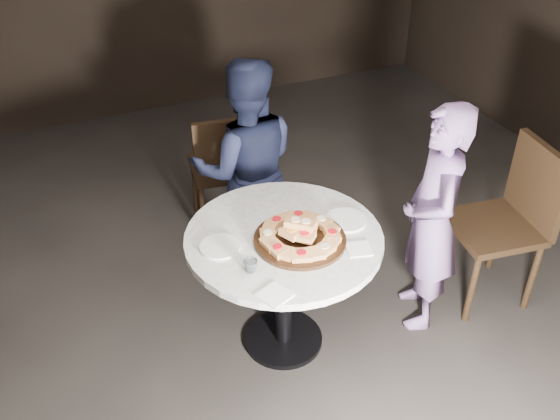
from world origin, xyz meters
The scene contains 13 objects.
floor centered at (0.00, 0.00, 0.00)m, with size 7.00×7.00×0.00m, color black.
table centered at (-0.04, 0.11, 0.64)m, with size 1.19×1.19×0.78m.
serving_board centered at (0.02, 0.03, 0.79)m, with size 0.48×0.48×0.02m, color black.
focaccia_pile centered at (0.02, 0.03, 0.84)m, with size 0.43×0.42×0.11m.
plate_left centered at (-0.38, 0.14, 0.79)m, with size 0.21×0.21×0.01m, color white.
plate_right centered at (0.32, 0.09, 0.79)m, with size 0.22×0.22×0.01m, color white.
water_glass centered at (-0.30, -0.09, 0.82)m, with size 0.07×0.07×0.06m, color silver.
napkin_near centered at (-0.26, -0.30, 0.79)m, with size 0.13×0.13×0.01m, color white.
napkin_far centered at (0.26, -0.15, 0.79)m, with size 0.12×0.12×0.01m, color white.
chair_far centered at (0.04, 1.29, 0.55)m, with size 0.51×0.52×0.95m.
chair_right centered at (1.40, -0.02, 0.60)m, with size 0.57×0.55×1.03m.
diner_navy centered at (0.05, 0.90, 0.73)m, with size 0.71×0.55×1.45m, color black.
diner_teal centered at (0.82, -0.01, 0.71)m, with size 0.52×0.34×1.41m, color slate.
Camera 1 is at (-1.09, -2.26, 2.76)m, focal length 40.00 mm.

